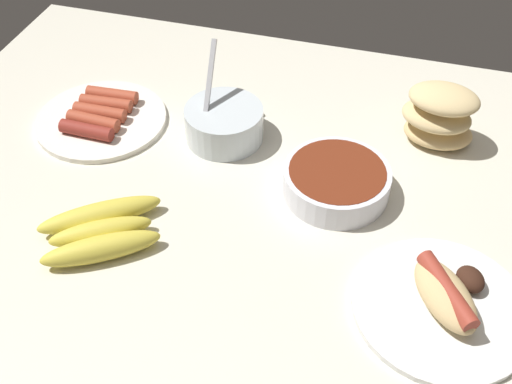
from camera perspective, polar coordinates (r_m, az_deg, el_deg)
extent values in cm
cube|color=silver|center=(103.43, -1.24, 0.42)|extent=(120.00, 90.00, 3.00)
cylinder|color=silver|center=(109.09, -2.92, 6.23)|extent=(13.60, 13.60, 6.02)
cylinder|color=beige|center=(108.35, -2.94, 6.73)|extent=(11.96, 11.96, 2.71)
cube|color=#B7B7BC|center=(107.68, -4.32, 9.55)|extent=(1.75, 11.06, 12.66)
cylinder|color=white|center=(117.32, -13.89, 6.40)|extent=(23.42, 23.42, 1.00)
cylinder|color=#AD472D|center=(120.08, -12.96, 8.60)|extent=(9.66, 3.01, 2.44)
cylinder|color=#AD472D|center=(118.18, -13.49, 7.85)|extent=(9.68, 3.12, 2.44)
cylinder|color=#AD472D|center=(116.31, -14.04, 7.07)|extent=(9.58, 2.64, 2.44)
cylinder|color=#AD472D|center=(114.47, -14.60, 6.27)|extent=(9.63, 2.87, 2.44)
cylinder|color=maroon|center=(112.67, -15.17, 5.44)|extent=(9.57, 2.60, 2.44)
ellipsoid|color=gold|center=(97.29, -14.01, -2.01)|extent=(17.50, 14.14, 3.69)
ellipsoid|color=gold|center=(95.00, -13.95, -3.51)|extent=(14.57, 10.94, 3.48)
ellipsoid|color=gold|center=(92.63, -13.91, -5.00)|extent=(16.57, 12.61, 3.68)
cylinder|color=white|center=(99.65, 7.31, 0.94)|extent=(16.92, 16.92, 4.65)
cylinder|color=maroon|center=(98.35, 7.41, 1.75)|extent=(15.23, 15.23, 1.00)
cylinder|color=white|center=(88.84, 16.46, -10.03)|extent=(23.87, 23.87, 1.00)
ellipsoid|color=#DBB77A|center=(86.74, 16.82, -8.98)|extent=(11.95, 13.67, 4.40)
cylinder|color=#9E3828|center=(85.81, 16.99, -8.50)|extent=(8.62, 11.14, 2.40)
ellipsoid|color=#381E14|center=(90.51, 18.91, -7.53)|extent=(5.37, 5.63, 2.80)
ellipsoid|color=#DBB77A|center=(113.54, 16.21, 5.26)|extent=(11.86, 9.00, 3.60)
ellipsoid|color=#E5C689|center=(111.03, 16.10, 6.66)|extent=(12.85, 10.39, 3.60)
ellipsoid|color=#E5C689|center=(109.13, 16.76, 8.14)|extent=(12.33, 9.65, 3.60)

